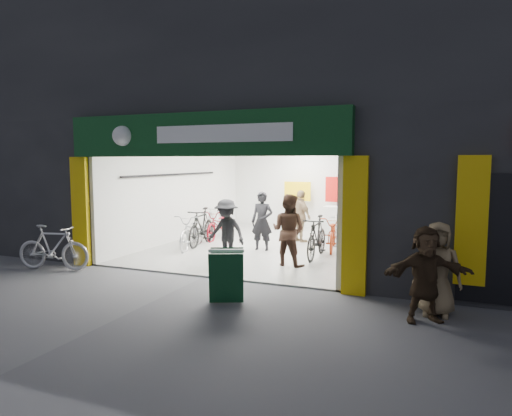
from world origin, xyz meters
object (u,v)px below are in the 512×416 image
Objects in this scene: parked_bike at (53,248)px; pedestrian_near at (437,269)px; bike_left_front at (192,232)px; bike_right_front at (317,238)px; sandwich_board at (227,274)px.

pedestrian_near reaches higher than parked_bike.
bike_left_front is at bearing -39.37° from parked_bike.
bike_left_front is at bearing 153.00° from pedestrian_near.
bike_right_front reaches higher than sandwich_board.
parked_bike is at bearing -128.06° from bike_left_front.
parked_bike is 1.89× the size of sandwich_board.
sandwich_board is (-3.45, -0.69, -0.26)m from pedestrian_near.
pedestrian_near is 3.52m from sandwich_board.
bike_right_front is 4.53m from pedestrian_near.
pedestrian_near is 1.65× the size of sandwich_board.
bike_right_front is at bearing -10.16° from bike_left_front.
bike_right_front is (3.60, 0.08, 0.05)m from bike_left_front.
bike_left_front is 3.79m from parked_bike.
bike_right_front is at bearing 59.00° from sandwich_board.
pedestrian_near is (8.20, -0.01, 0.24)m from parked_bike.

